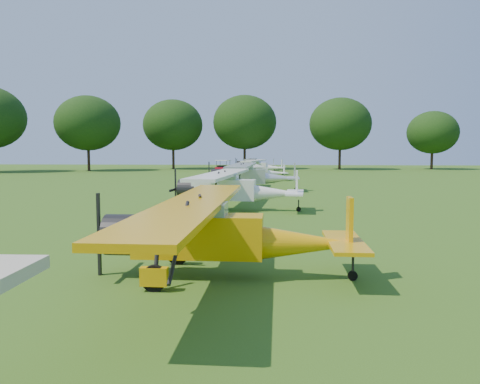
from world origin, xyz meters
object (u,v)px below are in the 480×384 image
object	(u,v)px
aircraft_5	(259,171)
aircraft_6	(259,165)
aircraft_3	(234,186)
aircraft_4	(250,174)
golf_cart	(223,168)
aircraft_2	(218,229)
aircraft_7	(254,163)

from	to	relation	value
aircraft_5	aircraft_6	world-z (taller)	aircraft_6
aircraft_5	aircraft_6	xyz separation A→B (m)	(-0.43, 12.83, 0.17)
aircraft_5	aircraft_3	bearing A→B (deg)	-99.43
aircraft_4	aircraft_5	xyz separation A→B (m)	(0.30, 12.97, -0.32)
aircraft_4	aircraft_6	bearing A→B (deg)	91.41
aircraft_3	golf_cart	xyz separation A→B (m)	(-5.27, 43.37, -0.73)
aircraft_6	aircraft_2	bearing A→B (deg)	-79.92
aircraft_2	golf_cart	size ratio (longest dim) A/B	4.57
aircraft_4	aircraft_6	size ratio (longest dim) A/B	1.11
aircraft_6	aircraft_7	distance (m)	11.64
aircraft_7	golf_cart	xyz separation A→B (m)	(-4.38, -6.76, -0.60)
aircraft_6	golf_cart	distance (m)	7.32
aircraft_3	aircraft_7	xyz separation A→B (m)	(-0.90, 50.14, -0.13)
aircraft_4	golf_cart	xyz separation A→B (m)	(-5.60, 30.62, -0.78)
aircraft_3	aircraft_4	bearing A→B (deg)	92.80
aircraft_4	aircraft_7	bearing A→B (deg)	93.00
golf_cart	aircraft_5	bearing A→B (deg)	-47.57
aircraft_3	aircraft_4	xyz separation A→B (m)	(0.33, 12.75, 0.05)
aircraft_4	aircraft_6	world-z (taller)	aircraft_4
golf_cart	aircraft_3	bearing A→B (deg)	-59.11
aircraft_2	aircraft_5	world-z (taller)	aircraft_2
aircraft_3	aircraft_5	size ratio (longest dim) A/B	1.25
aircraft_3	aircraft_6	distance (m)	38.55
aircraft_2	aircraft_3	size ratio (longest dim) A/B	0.96
aircraft_2	aircraft_6	distance (m)	52.38
aircraft_4	aircraft_6	xyz separation A→B (m)	(-0.13, 25.80, -0.15)
aircraft_6	aircraft_7	xyz separation A→B (m)	(-1.09, 11.59, -0.03)
aircraft_5	aircraft_7	distance (m)	24.47
aircraft_7	aircraft_2	bearing A→B (deg)	-86.26
aircraft_2	aircraft_4	xyz separation A→B (m)	(-0.44, 26.58, 0.09)
aircraft_3	aircraft_5	bearing A→B (deg)	92.88
aircraft_4	aircraft_7	world-z (taller)	aircraft_4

